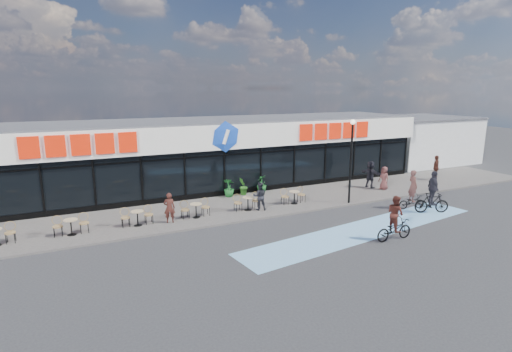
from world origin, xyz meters
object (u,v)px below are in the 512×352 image
at_px(lamp_post, 351,154).
at_px(pedestrian_a, 384,178).
at_px(patron_right, 260,196).
at_px(pedestrian_b, 370,174).
at_px(cyclist_a, 432,196).
at_px(potted_plant_left, 229,188).
at_px(patron_left, 169,208).
at_px(cyclist_b, 412,195).
at_px(potted_plant_mid, 262,184).
at_px(potted_plant_right, 243,186).
at_px(pedestrian_c, 436,168).

height_order(lamp_post, pedestrian_a, lamp_post).
relative_size(patron_right, pedestrian_b, 0.86).
distance_m(lamp_post, cyclist_a, 4.88).
distance_m(potted_plant_left, patron_left, 5.54).
bearing_deg(pedestrian_a, lamp_post, -74.72).
bearing_deg(cyclist_b, lamp_post, 139.39).
relative_size(potted_plant_left, potted_plant_mid, 1.00).
xyz_separation_m(patron_left, cyclist_a, (13.32, -4.23, 0.08)).
bearing_deg(patron_right, potted_plant_left, -60.88).
relative_size(pedestrian_a, pedestrian_b, 0.84).
height_order(pedestrian_a, cyclist_b, cyclist_b).
xyz_separation_m(potted_plant_mid, pedestrian_b, (7.17, -1.96, 0.34)).
relative_size(lamp_post, potted_plant_mid, 4.30).
bearing_deg(cyclist_a, lamp_post, 133.21).
bearing_deg(cyclist_a, pedestrian_b, 83.88).
relative_size(potted_plant_left, potted_plant_right, 0.99).
relative_size(potted_plant_left, cyclist_a, 0.48).
distance_m(potted_plant_mid, patron_right, 3.78).
bearing_deg(pedestrian_a, cyclist_a, -18.14).
bearing_deg(lamp_post, pedestrian_c, 12.47).
bearing_deg(pedestrian_b, patron_right, 85.04).
relative_size(patron_right, cyclist_b, 0.69).
relative_size(potted_plant_mid, potted_plant_right, 0.99).
xyz_separation_m(lamp_post, potted_plant_left, (-5.82, 4.27, -2.34)).
distance_m(potted_plant_left, potted_plant_mid, 2.28).
bearing_deg(cyclist_b, potted_plant_mid, 133.11).
relative_size(potted_plant_left, cyclist_b, 0.50).
bearing_deg(potted_plant_left, potted_plant_mid, 1.51).
bearing_deg(cyclist_a, patron_left, 162.37).
height_order(potted_plant_mid, patron_right, patron_right).
relative_size(patron_left, patron_right, 0.98).
bearing_deg(patron_left, patron_right, -164.56).
bearing_deg(pedestrian_a, pedestrian_b, -156.38).
relative_size(potted_plant_right, pedestrian_a, 0.74).
bearing_deg(patron_left, pedestrian_a, -162.24).
distance_m(potted_plant_right, patron_left, 6.30).
bearing_deg(potted_plant_right, potted_plant_left, 176.97).
distance_m(patron_left, cyclist_b, 13.30).
relative_size(lamp_post, patron_right, 3.12).
bearing_deg(patron_right, lamp_post, -170.42).
height_order(potted_plant_mid, cyclist_b, cyclist_b).
xyz_separation_m(lamp_post, patron_left, (-10.29, 1.01, -2.13)).
distance_m(potted_plant_right, cyclist_a, 10.87).
height_order(patron_right, pedestrian_a, patron_right).
height_order(patron_left, pedestrian_c, pedestrian_c).
height_order(pedestrian_b, pedestrian_c, pedestrian_c).
distance_m(pedestrian_a, cyclist_a, 4.91).
bearing_deg(patron_right, patron_left, 20.18).
xyz_separation_m(lamp_post, patron_right, (-5.31, 1.00, -2.12)).
xyz_separation_m(potted_plant_left, potted_plant_mid, (2.28, 0.06, 0.00)).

